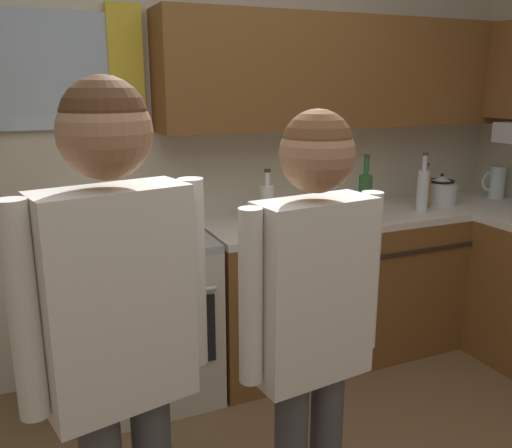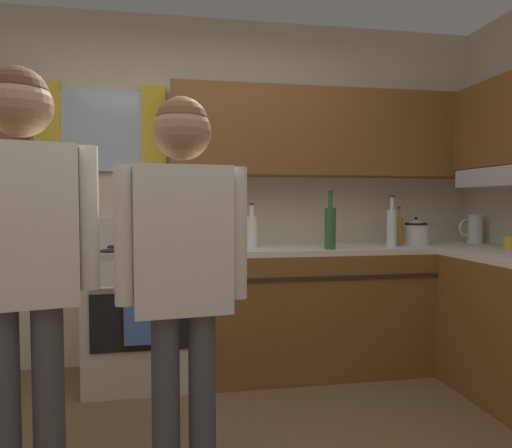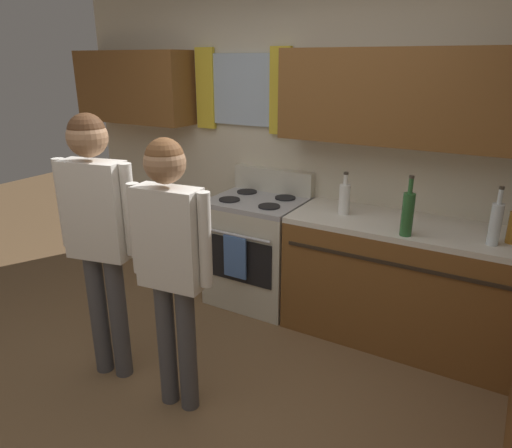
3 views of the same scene
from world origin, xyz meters
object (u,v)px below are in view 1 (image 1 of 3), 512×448
Objects in this scene: bottle_tall_clear at (423,190)px; bottle_milk_white at (267,203)px; bottle_oil_amber at (425,191)px; stove_oven at (141,315)px; water_pitcher at (496,182)px; adult_in_plaid at (313,309)px; stovetop_kettle at (441,190)px; bottle_wine_green at (365,198)px; adult_left at (118,323)px.

bottle_tall_clear is 1.00m from bottle_milk_white.
bottle_tall_clear is 0.13m from bottle_oil_amber.
stove_oven is 5.00× the size of water_pitcher.
bottle_oil_amber is 2.07m from adult_in_plaid.
stove_oven is 4.02× the size of stovetop_kettle.
bottle_tall_clear is 1.28× the size of bottle_oil_amber.
stovetop_kettle is 1.24× the size of water_pitcher.
bottle_tall_clear is 1.34× the size of stovetop_kettle.
bottle_milk_white reaches higher than stove_oven.
adult_in_plaid is (0.25, -1.38, 0.54)m from stove_oven.
bottle_wine_green is 1.92m from adult_left.
adult_in_plaid is (-0.98, -1.15, -0.04)m from bottle_wine_green.
adult_left is (-2.05, -1.23, 0.03)m from bottle_tall_clear.
adult_in_plaid reaches higher than bottle_milk_white.
stove_oven is 3.51× the size of bottle_milk_white.
bottle_milk_white is at bearing 173.41° from bottle_tall_clear.
adult_left reaches higher than stovetop_kettle.
bottle_tall_clear is at bearing -170.03° from water_pitcher.
water_pitcher is 0.13× the size of adult_left.
bottle_wine_green is 0.23× the size of adult_left.
bottle_wine_green is 1.79× the size of water_pitcher.
stovetop_kettle is (0.75, 0.23, -0.06)m from bottle_wine_green.
stove_oven is 0.92m from bottle_milk_white.
stovetop_kettle is at bearing 0.25° from bottle_milk_white.
stove_oven is 2.79× the size of bottle_wine_green.
bottle_tall_clear reaches higher than bottle_oil_amber.
bottle_milk_white reaches higher than water_pitcher.
bottle_tall_clear is 1.94m from adult_in_plaid.
bottle_wine_green is 1.51m from adult_in_plaid.
bottle_wine_green is 0.79m from stovetop_kettle.
stove_oven is at bearing -179.91° from water_pitcher.
stovetop_kettle is 0.50m from water_pitcher.
adult_in_plaid is at bearing -130.57° from bottle_wine_green.
stovetop_kettle is (0.16, 0.03, -0.01)m from bottle_oil_amber.
stovetop_kettle reaches higher than stove_oven.
adult_left reaches higher than adult_in_plaid.
bottle_wine_green is at bearing 35.95° from adult_left.
stovetop_kettle is at bearing 25.09° from bottle_tall_clear.
stove_oven is 1.52m from adult_left.
bottle_tall_clear is at bearing -138.10° from bottle_oil_amber.
bottle_milk_white is 1.75m from water_pitcher.
adult_left reaches higher than bottle_oil_amber.
bottle_oil_amber is at bearing -1.47° from bottle_milk_white.
bottle_milk_white is 1.45m from adult_in_plaid.
bottle_wine_green reaches higher than bottle_milk_white.
bottle_milk_white is at bearing -179.44° from water_pitcher.
water_pitcher is at bearing 31.79° from adult_in_plaid.
bottle_wine_green is (1.23, -0.23, 0.58)m from stove_oven.
adult_left is (-0.32, -1.36, 0.60)m from stove_oven.
adult_left is at bearing 178.12° from adult_in_plaid.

